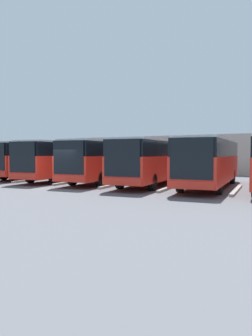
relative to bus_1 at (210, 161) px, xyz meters
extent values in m
plane|color=#5B5B60|center=(7.99, 5.30, -1.79)|extent=(600.00, 600.00, 0.00)
cube|color=#9E9E99|center=(-1.99, 1.22, -1.71)|extent=(0.95, 5.56, 0.15)
cube|color=red|center=(0.00, -0.02, -0.52)|extent=(3.90, 11.37, 1.63)
cube|color=black|center=(0.00, -0.02, 0.79)|extent=(3.84, 11.20, 1.00)
cube|color=black|center=(-0.71, 5.52, 0.22)|extent=(2.19, 0.32, 2.13)
cube|color=red|center=(-0.71, 5.53, -1.12)|extent=(2.36, 0.36, 0.40)
cube|color=silver|center=(0.00, -0.02, 1.35)|extent=(3.74, 10.91, 0.12)
cylinder|color=black|center=(-1.53, 3.27, -1.27)|extent=(0.43, 1.06, 1.03)
cylinder|color=black|center=(0.65, 3.55, -1.27)|extent=(0.43, 1.06, 1.03)
cylinder|color=black|center=(-0.65, -3.58, -1.27)|extent=(0.43, 1.06, 1.03)
cylinder|color=black|center=(1.53, -3.30, -1.27)|extent=(0.43, 1.06, 1.03)
cube|color=#9E9E99|center=(2.00, 1.65, -1.71)|extent=(0.95, 5.56, 0.15)
cube|color=red|center=(3.99, 0.17, -0.52)|extent=(3.90, 11.37, 1.63)
cube|color=black|center=(3.99, 0.17, 0.79)|extent=(3.84, 11.20, 1.00)
cube|color=black|center=(3.28, 5.71, 0.22)|extent=(2.19, 0.32, 2.13)
cube|color=red|center=(3.28, 5.71, -1.12)|extent=(2.36, 0.36, 0.40)
cube|color=silver|center=(3.99, 0.17, 1.35)|extent=(3.74, 10.91, 0.12)
cylinder|color=black|center=(2.46, 3.45, -1.27)|extent=(0.43, 1.06, 1.03)
cylinder|color=black|center=(4.64, 3.73, -1.27)|extent=(0.43, 1.06, 1.03)
cylinder|color=black|center=(3.34, -3.40, -1.27)|extent=(0.43, 1.06, 1.03)
cylinder|color=black|center=(5.52, -3.12, -1.27)|extent=(0.43, 1.06, 1.03)
cube|color=#9E9E99|center=(5.99, 1.84, -1.71)|extent=(0.95, 5.56, 0.15)
cube|color=red|center=(7.99, 0.08, -0.52)|extent=(3.90, 11.37, 1.63)
cube|color=black|center=(7.99, 0.08, 0.79)|extent=(3.84, 11.20, 1.00)
cube|color=black|center=(7.27, 5.62, 0.22)|extent=(2.19, 0.32, 2.13)
cube|color=red|center=(7.27, 5.63, -1.12)|extent=(2.36, 0.36, 0.40)
cube|color=silver|center=(7.99, 0.08, 1.35)|extent=(3.74, 10.91, 0.12)
cylinder|color=black|center=(6.46, 3.37, -1.27)|extent=(0.43, 1.06, 1.03)
cylinder|color=black|center=(8.64, 3.65, -1.27)|extent=(0.43, 1.06, 1.03)
cylinder|color=black|center=(7.33, -3.48, -1.27)|extent=(0.43, 1.06, 1.03)
cylinder|color=black|center=(9.52, -3.20, -1.27)|extent=(0.43, 1.06, 1.03)
cube|color=#9E9E99|center=(9.98, 1.75, -1.71)|extent=(0.95, 5.56, 0.15)
cube|color=red|center=(11.98, 0.27, -0.52)|extent=(3.90, 11.37, 1.63)
cube|color=black|center=(11.98, 0.27, 0.79)|extent=(3.84, 11.20, 1.00)
cube|color=black|center=(11.27, 5.80, 0.22)|extent=(2.19, 0.32, 2.13)
cube|color=red|center=(11.26, 5.81, -1.12)|extent=(2.36, 0.36, 0.40)
cube|color=silver|center=(11.98, 0.27, 1.35)|extent=(3.74, 10.91, 0.12)
cylinder|color=black|center=(10.45, 3.55, -1.27)|extent=(0.43, 1.06, 1.03)
cylinder|color=black|center=(12.63, 3.83, -1.27)|extent=(0.43, 1.06, 1.03)
cylinder|color=black|center=(11.33, -3.30, -1.27)|extent=(0.43, 1.06, 1.03)
cylinder|color=black|center=(13.51, -3.02, -1.27)|extent=(0.43, 1.06, 1.03)
cube|color=#9E9E99|center=(13.97, 1.94, -1.71)|extent=(0.95, 5.56, 0.15)
cube|color=red|center=(15.97, -0.46, -0.52)|extent=(3.90, 11.37, 1.63)
cube|color=black|center=(15.97, -0.46, 0.79)|extent=(3.84, 11.20, 1.00)
cube|color=silver|center=(15.97, -0.46, 1.35)|extent=(3.74, 10.91, 0.12)
cylinder|color=black|center=(14.44, 2.82, -1.27)|extent=(0.43, 1.06, 1.03)
cylinder|color=black|center=(16.62, 3.10, -1.27)|extent=(0.43, 1.06, 1.03)
cylinder|color=black|center=(15.32, -4.03, -1.27)|extent=(0.43, 1.06, 1.03)
cylinder|color=black|center=(17.50, -3.75, -1.27)|extent=(0.43, 1.06, 1.03)
cube|color=#9E9E99|center=(17.96, 1.21, -1.71)|extent=(0.95, 5.56, 0.15)
cube|color=red|center=(19.96, -0.15, -0.52)|extent=(3.90, 11.37, 1.63)
cube|color=black|center=(19.96, -0.15, 0.79)|extent=(3.84, 11.20, 1.00)
cube|color=silver|center=(19.96, -0.15, 1.35)|extent=(3.74, 10.91, 0.12)
cylinder|color=black|center=(19.31, -3.72, -1.27)|extent=(0.43, 1.06, 1.03)
cylinder|color=black|center=(21.49, -3.44, -1.27)|extent=(0.43, 1.06, 1.03)
cube|color=#A8A399|center=(7.99, -17.32, 0.31)|extent=(26.91, 10.23, 4.19)
cube|color=silver|center=(7.99, -23.93, 2.15)|extent=(26.91, 3.00, 0.24)
cylinder|color=slate|center=(17.40, -25.03, 0.18)|extent=(0.20, 0.20, 3.94)
camera|label=1|loc=(-6.40, 21.27, 0.53)|focal=35.00mm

